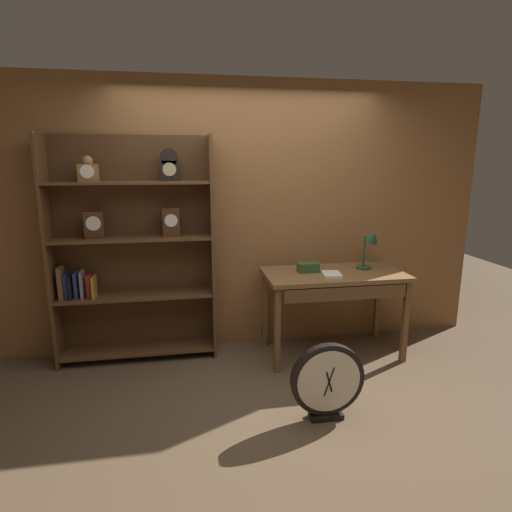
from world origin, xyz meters
The scene contains 8 objects.
ground_plane centered at (0.00, 0.00, 0.00)m, with size 10.00×10.00×0.00m, color brown.
back_wood_panel centered at (0.00, 1.35, 1.30)m, with size 4.80×0.05×2.60m, color brown.
bookshelf centered at (-1.11, 1.18, 1.04)m, with size 1.44×0.31×2.07m.
workbench centered at (0.75, 0.89, 0.72)m, with size 1.31×0.67×0.82m.
desk_lamp centered at (1.12, 0.96, 1.06)m, with size 0.21×0.21×0.39m.
toolbox_small centered at (0.51, 0.97, 0.86)m, with size 0.20×0.11×0.09m, color #2D5123.
open_repair_manual centered at (0.69, 0.80, 0.83)m, with size 0.16×0.22×0.03m, color silver.
round_clock_large centered at (0.34, -0.11, 0.30)m, with size 0.54×0.11×0.58m.
Camera 1 is at (-0.64, -2.73, 1.84)m, focal length 29.54 mm.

